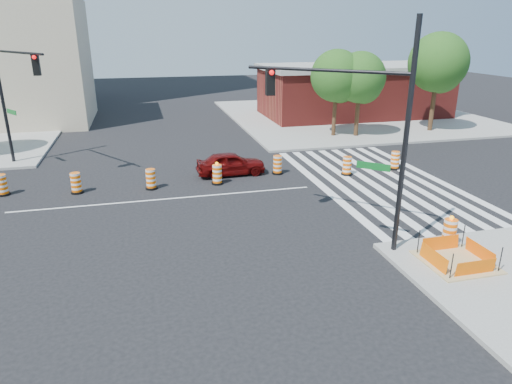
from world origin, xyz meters
TOP-DOWN VIEW (x-y plane):
  - ground at (0.00, 0.00)m, footprint 120.00×120.00m
  - sidewalk_ne at (18.00, 18.00)m, footprint 22.00×22.00m
  - crosswalk_east at (10.95, 0.00)m, footprint 6.75×13.50m
  - lane_centerline at (0.00, 0.00)m, footprint 14.00×0.12m
  - excavation_pit at (9.00, -9.00)m, footprint 2.20×2.20m
  - brick_storefront at (18.00, 18.00)m, footprint 16.50×8.50m
  - red_coupe at (3.68, 3.03)m, footprint 3.81×1.68m
  - signal_pole_se at (6.28, -6.47)m, footprint 4.45×4.14m
  - signal_pole_nw at (-7.51, 6.94)m, footprint 3.52×5.21m
  - pit_drum at (9.53, -7.81)m, footprint 0.60×0.60m
  - tree_north_c at (12.90, 10.34)m, footprint 3.71×3.71m
  - tree_north_d at (14.49, 9.86)m, footprint 3.63×3.63m
  - tree_north_e at (20.93, 10.17)m, footprint 4.38×4.38m
  - median_drum_1 at (-7.63, 2.49)m, footprint 0.60×0.60m
  - median_drum_2 at (-4.21, 1.93)m, footprint 0.60×0.60m
  - median_drum_3 at (-0.66, 1.67)m, footprint 0.60×0.60m
  - median_drum_4 at (2.68, 1.63)m, footprint 0.60×0.60m
  - median_drum_5 at (6.21, 2.57)m, footprint 0.60×0.60m
  - median_drum_6 at (9.83, 1.43)m, footprint 0.60×0.60m
  - median_drum_7 at (12.97, 1.78)m, footprint 0.60×0.60m

SIDE VIEW (x-z plane):
  - ground at x=0.00m, z-range 0.00..0.00m
  - lane_centerline at x=0.00m, z-range 0.00..0.01m
  - crosswalk_east at x=10.95m, z-range 0.00..0.01m
  - sidewalk_ne at x=18.00m, z-range 0.00..0.15m
  - excavation_pit at x=9.00m, z-range -0.23..0.67m
  - median_drum_1 at x=-7.63m, z-range -0.03..0.99m
  - median_drum_2 at x=-4.21m, z-range -0.03..0.99m
  - median_drum_3 at x=-0.66m, z-range -0.03..0.99m
  - median_drum_5 at x=6.21m, z-range -0.03..0.99m
  - median_drum_6 at x=9.83m, z-range -0.03..0.99m
  - median_drum_7 at x=12.97m, z-range -0.03..0.99m
  - median_drum_4 at x=2.68m, z-range -0.10..1.08m
  - pit_drum at x=9.53m, z-range 0.05..1.22m
  - red_coupe at x=3.68m, z-range 0.00..1.28m
  - brick_storefront at x=18.00m, z-range 0.02..4.62m
  - tree_north_d at x=14.49m, z-range 1.05..7.22m
  - tree_north_c at x=12.90m, z-range 1.08..7.38m
  - signal_pole_se at x=6.28m, z-range 0.89..8.75m
  - signal_pole_nw at x=-7.51m, z-range 0.92..9.06m
  - tree_north_e at x=20.93m, z-range 1.28..8.73m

